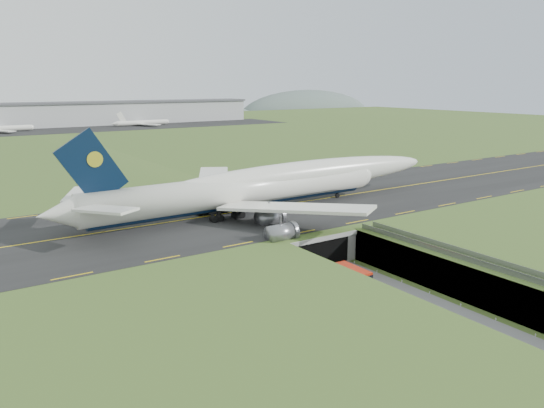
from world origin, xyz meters
TOP-DOWN VIEW (x-y plane):
  - ground at (0.00, 0.00)m, footprint 900.00×900.00m
  - airfield_deck at (0.00, 0.00)m, footprint 800.00×800.00m
  - trench_road at (0.00, -7.50)m, footprint 12.00×75.00m
  - taxiway at (0.00, 33.00)m, footprint 800.00×44.00m
  - tunnel_portal at (0.00, 16.71)m, footprint 17.00×22.30m
  - guideway at (11.00, -19.11)m, footprint 3.00×53.00m
  - jumbo_jet at (2.99, 31.46)m, footprint 98.00×62.48m
  - shuttle_tram at (-1.70, -1.75)m, footprint 2.98×7.43m
  - cargo_terminal at (-0.15, 299.41)m, footprint 320.00×67.00m
  - distant_hills at (64.38, 430.00)m, footprint 700.00×91.00m

SIDE VIEW (x-z plane):
  - distant_hills at x=64.38m, z-range -34.00..26.00m
  - ground at x=0.00m, z-range 0.00..0.00m
  - trench_road at x=0.00m, z-range 0.00..0.20m
  - shuttle_tram at x=-1.70m, z-range 0.15..3.17m
  - airfield_deck at x=0.00m, z-range 0.00..6.00m
  - tunnel_portal at x=0.00m, z-range 0.33..6.33m
  - guideway at x=11.00m, z-range 1.80..8.85m
  - taxiway at x=0.00m, z-range 6.00..6.18m
  - jumbo_jet at x=2.99m, z-range 1.23..21.90m
  - cargo_terminal at x=-0.15m, z-range 6.16..21.76m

